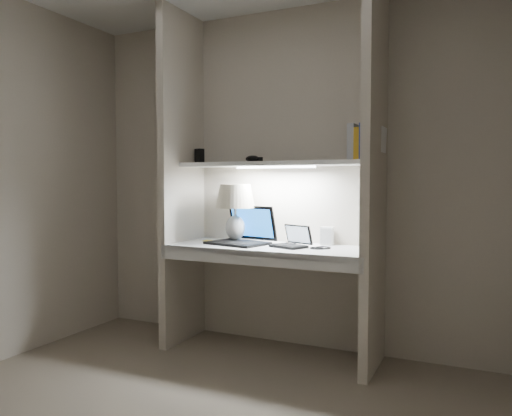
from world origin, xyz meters
The scene contains 17 objects.
back_wall centered at (0.00, 1.50, 1.25)m, with size 3.20×0.01×2.50m, color beige.
alcove_panel_left centered at (-0.73, 1.23, 1.25)m, with size 0.06×0.55×2.50m, color beige.
alcove_panel_right centered at (0.73, 1.23, 1.25)m, with size 0.06×0.55×2.50m, color beige.
desk centered at (0.00, 1.23, 0.75)m, with size 1.40×0.55×0.04m, color white.
desk_apron centered at (0.00, 0.96, 0.72)m, with size 1.46×0.03×0.10m, color silver.
shelf centered at (0.00, 1.32, 1.35)m, with size 1.40×0.36×0.03m, color silver.
strip_light centered at (0.00, 1.32, 1.33)m, with size 0.60×0.04×0.01m, color white.
table_lamp centered at (-0.32, 1.32, 1.06)m, with size 0.30×0.30×0.43m.
laptop_main centered at (-0.23, 1.27, 0.83)m, with size 0.48×0.44×0.27m.
laptop_netbook centered at (0.17, 1.23, 0.81)m, with size 0.29×0.28×0.15m.
speaker centered at (0.35, 1.45, 0.83)m, with size 0.09×0.06×0.13m, color silver.
mouse centered at (0.14, 1.26, 0.79)m, with size 0.09×0.06×0.03m, color black.
cable_coil centered at (0.39, 1.23, 0.78)m, with size 0.11×0.11×0.01m, color black.
sticky_note centered at (-0.55, 1.31, 0.77)m, with size 0.07×0.07×0.00m, color yellow.
book_row centered at (0.65, 1.36, 1.48)m, with size 0.23×0.16×0.25m.
shelf_box centered at (-0.64, 1.33, 1.42)m, with size 0.07×0.05×0.11m, color black.
shelf_gadget centered at (-0.19, 1.35, 1.39)m, with size 0.12×0.08×0.05m, color black.
Camera 1 is at (1.39, -1.99, 1.22)m, focal length 35.00 mm.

